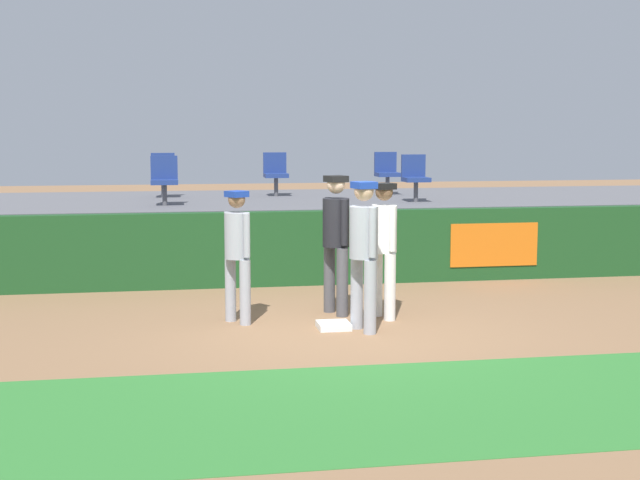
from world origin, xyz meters
TOP-DOWN VIEW (x-y plane):
  - ground_plane at (0.00, 0.00)m, footprint 60.00×60.00m
  - grass_foreground_strip at (0.00, -3.02)m, footprint 18.00×2.80m
  - first_base at (-0.12, 0.15)m, footprint 0.40×0.40m
  - player_fielder_home at (0.64, 0.67)m, footprint 0.43×0.58m
  - player_runner_visitor at (-1.28, 0.69)m, footprint 0.45×0.45m
  - player_coach_visitor at (0.21, -0.04)m, footprint 0.44×0.50m
  - player_umpire at (0.07, 1.01)m, footprint 0.46×0.50m
  - field_wall at (0.02, 3.34)m, footprint 18.00×0.26m
  - bleacher_platform at (0.00, 5.91)m, footprint 18.00×4.80m
  - seat_back_left at (-2.22, 6.58)m, footprint 0.45×0.44m
  - seat_front_right at (2.23, 4.78)m, footprint 0.44×0.44m
  - seat_front_left at (-2.19, 4.78)m, footprint 0.46×0.44m
  - seat_back_center at (-0.06, 6.58)m, footprint 0.45×0.44m
  - seat_back_right at (2.16, 6.58)m, footprint 0.45×0.44m

SIDE VIEW (x-z plane):
  - ground_plane at x=0.00m, z-range 0.00..0.00m
  - grass_foreground_strip at x=0.00m, z-range 0.00..0.01m
  - first_base at x=-0.12m, z-range 0.00..0.08m
  - field_wall at x=0.02m, z-range 0.00..1.19m
  - bleacher_platform at x=0.00m, z-range 0.00..1.20m
  - player_runner_visitor at x=-1.28m, z-range 0.14..1.85m
  - player_fielder_home at x=0.64m, z-range 0.14..1.93m
  - player_coach_visitor at x=0.21m, z-range 0.15..2.00m
  - player_umpire at x=0.07m, z-range 0.15..2.03m
  - seat_front_right at x=2.23m, z-range 1.25..2.09m
  - seat_back_right at x=2.16m, z-range 1.25..2.09m
  - seat_back_left at x=-2.22m, z-range 1.25..2.09m
  - seat_back_center at x=-0.06m, z-range 1.25..2.09m
  - seat_front_left at x=-2.19m, z-range 1.25..2.09m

